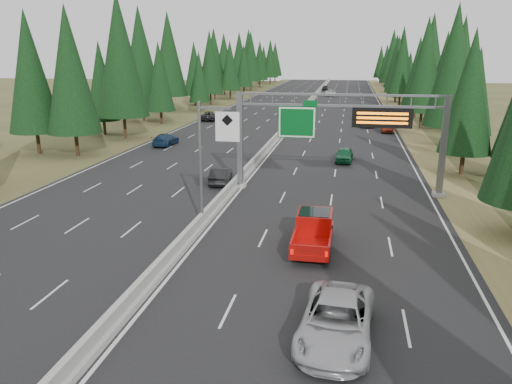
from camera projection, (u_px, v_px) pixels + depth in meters
road at (295, 119)px, 84.46m from camera, size 32.00×260.00×0.08m
shoulder_right at (403, 122)px, 81.33m from camera, size 3.60×260.00×0.06m
shoulder_left at (194, 117)px, 87.61m from camera, size 3.60×260.00×0.06m
median_barrier at (295, 117)px, 84.36m from camera, size 0.70×260.00×0.85m
sign_gantry at (347, 128)px, 38.76m from camera, size 16.75×0.98×7.80m
hov_sign_pole at (209, 156)px, 30.99m from camera, size 2.80×0.50×8.00m
tree_row_right at (453, 66)px, 65.66m from camera, size 12.38×241.68×18.75m
tree_row_left at (152, 63)px, 79.01m from camera, size 12.50×243.78×18.47m
silver_minivan at (336, 321)px, 19.28m from camera, size 3.18×6.14×1.66m
red_pickup at (314, 228)px, 28.79m from camera, size 2.10×5.87×1.91m
car_ahead_green at (344, 155)px, 51.32m from camera, size 1.88×4.25×1.42m
car_ahead_dkred at (388, 126)px, 70.73m from camera, size 2.13×5.03×1.62m
car_ahead_dkgrey at (366, 121)px, 75.93m from camera, size 2.38×5.35×1.52m
car_ahead_white at (331, 93)px, 128.95m from camera, size 3.10×6.04×1.63m
car_ahead_far at (325, 88)px, 149.22m from camera, size 1.82×4.30×1.45m
car_onc_near at (221, 175)px, 42.69m from camera, size 1.85×4.31×1.38m
car_onc_blue at (166, 140)px, 60.25m from camera, size 2.07×4.96×1.43m
car_onc_white at (285, 111)px, 89.09m from camera, size 2.00×4.69×1.58m
car_onc_far at (210, 116)px, 82.80m from camera, size 2.70×5.41×1.47m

